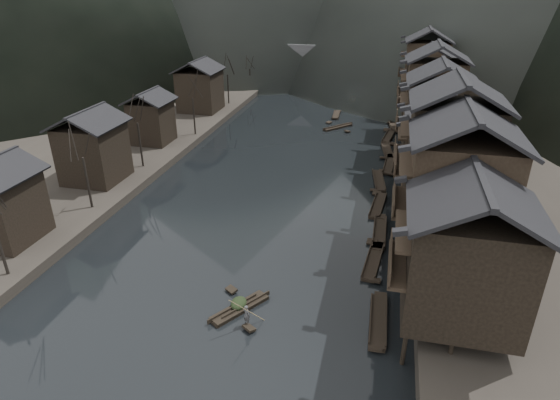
% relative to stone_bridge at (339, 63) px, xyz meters
% --- Properties ---
extents(water, '(300.00, 300.00, 0.00)m').
position_rel_stone_bridge_xyz_m(water, '(0.00, -72.00, -5.11)').
color(water, black).
rests_on(water, ground).
extents(right_bank, '(40.00, 200.00, 1.80)m').
position_rel_stone_bridge_xyz_m(right_bank, '(35.00, -32.00, -4.21)').
color(right_bank, '#2D2823').
rests_on(right_bank, ground).
extents(left_bank, '(40.00, 200.00, 1.20)m').
position_rel_stone_bridge_xyz_m(left_bank, '(-35.00, -32.00, -4.51)').
color(left_bank, '#2D2823').
rests_on(left_bank, ground).
extents(stilt_houses, '(9.00, 67.60, 15.46)m').
position_rel_stone_bridge_xyz_m(stilt_houses, '(17.28, -52.37, 3.72)').
color(stilt_houses, black).
rests_on(stilt_houses, ground).
extents(left_houses, '(8.10, 53.20, 8.73)m').
position_rel_stone_bridge_xyz_m(left_houses, '(-20.50, -51.88, 0.55)').
color(left_houses, black).
rests_on(left_houses, left_bank).
extents(bare_trees, '(3.95, 73.29, 7.90)m').
position_rel_stone_bridge_xyz_m(bare_trees, '(-17.00, -52.25, 1.77)').
color(bare_trees, black).
rests_on(bare_trees, left_bank).
extents(moored_sampans, '(3.17, 68.06, 0.47)m').
position_rel_stone_bridge_xyz_m(moored_sampans, '(12.17, -46.56, -4.91)').
color(moored_sampans, black).
rests_on(moored_sampans, water).
extents(midriver_boats, '(4.63, 12.61, 0.45)m').
position_rel_stone_bridge_xyz_m(midriver_boats, '(3.46, -28.72, -4.91)').
color(midriver_boats, black).
rests_on(midriver_boats, water).
extents(stone_bridge, '(40.00, 6.00, 9.00)m').
position_rel_stone_bridge_xyz_m(stone_bridge, '(0.00, 0.00, 0.00)').
color(stone_bridge, '#4C4C4F').
rests_on(stone_bridge, ground).
extents(hero_sampan, '(3.71, 4.94, 0.44)m').
position_rel_stone_bridge_xyz_m(hero_sampan, '(2.45, -79.70, -4.91)').
color(hero_sampan, black).
rests_on(hero_sampan, water).
extents(cargo_heap, '(1.17, 1.54, 0.70)m').
position_rel_stone_bridge_xyz_m(cargo_heap, '(2.31, -79.49, -4.32)').
color(cargo_heap, black).
rests_on(cargo_heap, hero_sampan).
extents(boatman, '(0.69, 0.61, 1.59)m').
position_rel_stone_bridge_xyz_m(boatman, '(3.48, -81.25, -3.88)').
color(boatman, '#4C4C4F').
rests_on(boatman, hero_sampan).
extents(bamboo_pole, '(2.14, 2.26, 3.30)m').
position_rel_stone_bridge_xyz_m(bamboo_pole, '(3.68, -81.25, -1.43)').
color(bamboo_pole, '#8C7A51').
rests_on(bamboo_pole, boatman).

